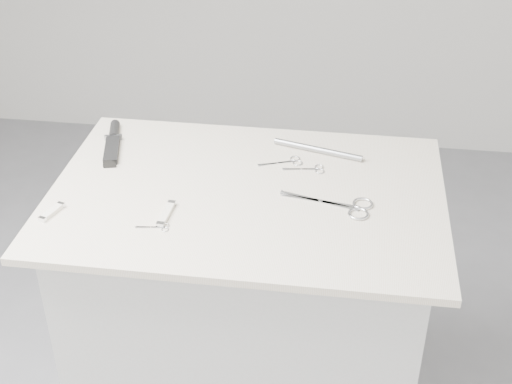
# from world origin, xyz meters

# --- Properties ---
(plinth) EXTENTS (0.90, 0.60, 0.90)m
(plinth) POSITION_xyz_m (0.00, 0.00, 0.45)
(plinth) COLOR beige
(plinth) RESTS_ON ground
(display_board) EXTENTS (1.00, 0.70, 0.02)m
(display_board) POSITION_xyz_m (0.00, 0.00, 0.91)
(display_board) COLOR beige
(display_board) RESTS_ON plinth
(large_shears) EXTENTS (0.23, 0.11, 0.01)m
(large_shears) POSITION_xyz_m (0.25, -0.04, 0.92)
(large_shears) COLOR silver
(large_shears) RESTS_ON display_board
(embroidery_scissors_a) EXTENTS (0.12, 0.07, 0.00)m
(embroidery_scissors_a) POSITION_xyz_m (0.09, 0.16, 0.92)
(embroidery_scissors_a) COLOR silver
(embroidery_scissors_a) RESTS_ON display_board
(embroidery_scissors_b) EXTENTS (0.11, 0.05, 0.00)m
(embroidery_scissors_b) POSITION_xyz_m (0.15, 0.13, 0.92)
(embroidery_scissors_b) COLOR silver
(embroidery_scissors_b) RESTS_ON display_board
(tiny_scissors) EXTENTS (0.08, 0.03, 0.00)m
(tiny_scissors) POSITION_xyz_m (-0.18, -0.19, 0.92)
(tiny_scissors) COLOR silver
(tiny_scissors) RESTS_ON display_board
(sheathed_knife) EXTENTS (0.09, 0.23, 0.03)m
(sheathed_knife) POSITION_xyz_m (-0.41, 0.20, 0.93)
(sheathed_knife) COLOR black
(sheathed_knife) RESTS_ON display_board
(pocket_knife_a) EXTENTS (0.03, 0.11, 0.01)m
(pocket_knife_a) POSITION_xyz_m (-0.18, -0.13, 0.93)
(pocket_knife_a) COLOR white
(pocket_knife_a) RESTS_ON display_board
(pocket_knife_b) EXTENTS (0.04, 0.08, 0.01)m
(pocket_knife_b) POSITION_xyz_m (-0.45, -0.17, 0.93)
(pocket_knife_b) COLOR white
(pocket_knife_b) RESTS_ON display_board
(metal_rail) EXTENTS (0.25, 0.09, 0.02)m
(metal_rail) POSITION_xyz_m (0.17, 0.23, 0.93)
(metal_rail) COLOR gray
(metal_rail) RESTS_ON display_board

